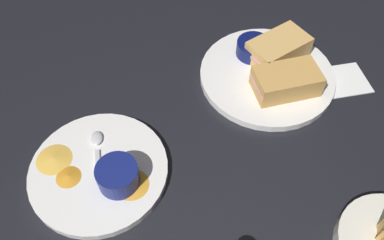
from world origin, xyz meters
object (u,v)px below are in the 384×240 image
Objects in this scene: spoon_by_gravy_ramekin at (97,144)px; plate_sandwich_main at (267,75)px; sandwich_half_near at (286,81)px; plate_chips_companion at (99,171)px; ramekin_dark_sauce at (254,48)px; sandwich_half_far at (278,49)px; spoon_by_dark_ramekin at (268,69)px; ramekin_light_gravy at (118,175)px.

plate_sandwich_main is at bearing -159.43° from spoon_by_gravy_ramekin.
sandwich_half_near reaches higher than plate_sandwich_main.
sandwich_half_near reaches higher than plate_chips_companion.
plate_sandwich_main is 2.08× the size of sandwich_half_near.
ramekin_dark_sauce is at bearing -143.84° from plate_chips_companion.
sandwich_half_far is 5.23cm from spoon_by_dark_ramekin.
ramekin_light_gravy reaches higher than plate_sandwich_main.
spoon_by_dark_ramekin is 39.61cm from ramekin_light_gravy.
ramekin_dark_sauce reaches higher than plate_sandwich_main.
sandwich_half_far is at bearing -155.38° from spoon_by_gravy_ramekin.
spoon_by_dark_ramekin is at bearing 109.10° from ramekin_dark_sauce.
ramekin_light_gravy is (30.55, 28.18, 0.51)cm from ramekin_dark_sauce.
spoon_by_dark_ramekin is (3.01, 3.77, -2.04)cm from sandwich_half_far.
spoon_by_dark_ramekin is 0.99× the size of spoon_by_gravy_ramekin.
spoon_by_dark_ramekin is (2.08, -5.73, -2.04)cm from sandwich_half_near.
ramekin_dark_sauce is at bearing -20.10° from sandwich_half_far.
plate_sandwich_main is at bearing 54.43° from sandwich_half_far.
ramekin_light_gravy is at bearing 26.03° from sandwich_half_near.
ramekin_dark_sauce is 1.05× the size of ramekin_light_gravy.
plate_sandwich_main is 38.71cm from spoon_by_gravy_ramekin.
spoon_by_gravy_ramekin is (39.42, 18.07, -2.04)cm from sandwich_half_far.
ramekin_light_gravy reaches higher than ramekin_dark_sauce.
sandwich_half_far is (-3.20, -4.48, 3.20)cm from plate_sandwich_main.
ramekin_dark_sauce is (4.01, -11.30, -0.65)cm from sandwich_half_near.
ramekin_light_gravy is (32.28, 21.89, 3.06)cm from plate_sandwich_main.
spoon_by_gravy_ramekin is at bearing 29.96° from ramekin_dark_sauce.
spoon_by_gravy_ramekin is (0.20, -5.18, 1.16)cm from plate_chips_companion.
plate_sandwich_main and plate_chips_companion have the same top height.
sandwich_half_near is 12.01cm from ramekin_dark_sauce.
sandwich_half_near is at bearing 109.98° from spoon_by_dark_ramekin.
sandwich_half_far reaches higher than plate_sandwich_main.
sandwich_half_near is 0.93× the size of sandwich_half_far.
plate_sandwich_main is 6.37cm from sandwich_half_far.
ramekin_light_gravy reaches higher than spoon_by_dark_ramekin.
ramekin_dark_sauce is 42.55cm from plate_chips_companion.
plate_sandwich_main is 1.38cm from spoon_by_dark_ramekin.
ramekin_light_gravy is (34.56, 16.88, -0.14)cm from sandwich_half_near.
plate_chips_companion is at bearing 92.18° from spoon_by_gravy_ramekin.
ramekin_dark_sauce is 6.06cm from spoon_by_dark_ramekin.
spoon_by_dark_ramekin is (-0.19, -0.71, 1.16)cm from plate_sandwich_main.
sandwich_half_near is 0.56× the size of plate_chips_companion.
plate_sandwich_main is 6.37cm from sandwich_half_near.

